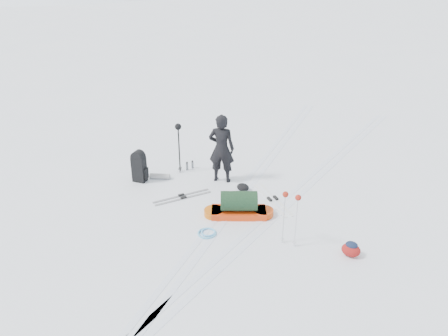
{
  "coord_description": "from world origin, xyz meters",
  "views": [
    {
      "loc": [
        4.15,
        -8.81,
        5.78
      ],
      "look_at": [
        -0.29,
        0.08,
        0.95
      ],
      "focal_mm": 35.0,
      "sensor_mm": 36.0,
      "label": 1
    }
  ],
  "objects_px": {
    "skier": "(221,149)",
    "ski_poles_black": "(178,133)",
    "expedition_rucksack": "(142,167)",
    "pulk_sled": "(239,207)"
  },
  "relations": [
    {
      "from": "pulk_sled",
      "to": "expedition_rucksack",
      "type": "height_order",
      "value": "expedition_rucksack"
    },
    {
      "from": "pulk_sled",
      "to": "expedition_rucksack",
      "type": "distance_m",
      "value": 3.28
    },
    {
      "from": "skier",
      "to": "ski_poles_black",
      "type": "bearing_deg",
      "value": -12.49
    },
    {
      "from": "pulk_sled",
      "to": "ski_poles_black",
      "type": "height_order",
      "value": "ski_poles_black"
    },
    {
      "from": "skier",
      "to": "expedition_rucksack",
      "type": "xyz_separation_m",
      "value": [
        -2.01,
        -1.02,
        -0.56
      ]
    },
    {
      "from": "skier",
      "to": "ski_poles_black",
      "type": "xyz_separation_m",
      "value": [
        -1.35,
        -0.06,
        0.26
      ]
    },
    {
      "from": "ski_poles_black",
      "to": "skier",
      "type": "bearing_deg",
      "value": 14.51
    },
    {
      "from": "skier",
      "to": "pulk_sled",
      "type": "xyz_separation_m",
      "value": [
        1.23,
        -1.48,
        -0.74
      ]
    },
    {
      "from": "skier",
      "to": "expedition_rucksack",
      "type": "height_order",
      "value": "skier"
    },
    {
      "from": "pulk_sled",
      "to": "expedition_rucksack",
      "type": "relative_size",
      "value": 1.88
    }
  ]
}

